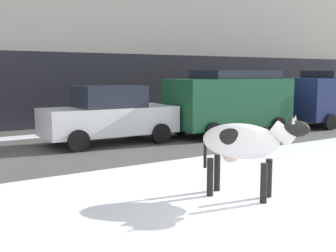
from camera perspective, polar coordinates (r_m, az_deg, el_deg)
ground_plane at (r=6.65m, az=15.72°, el=-12.80°), size 120.00×120.00×0.00m
road_strip at (r=12.82m, az=-11.15°, el=-3.00°), size 60.00×5.60×0.01m
cow_holstein at (r=7.70m, az=10.01°, el=-2.22°), size 1.33×1.84×1.54m
car_white_sedan at (r=13.54m, az=-7.89°, el=1.46°), size 4.24×2.06×1.84m
car_darkgreen_van at (r=15.53m, az=8.31°, el=3.42°), size 4.65×2.21×2.32m
car_navy_van at (r=19.51m, az=21.46°, el=3.75°), size 4.65×2.21×2.32m
pedestrian_near_billboard at (r=19.96m, az=8.01°, el=3.20°), size 0.36×0.24×1.73m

